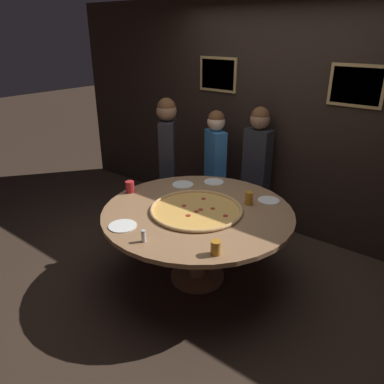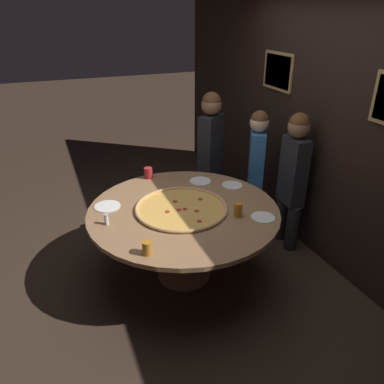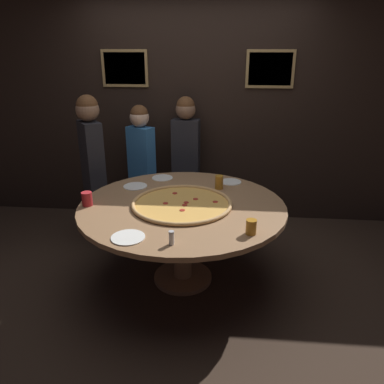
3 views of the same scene
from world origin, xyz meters
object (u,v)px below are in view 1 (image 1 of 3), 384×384
(dining_table, at_px, (198,221))
(white_plate_beside_cup, at_px, (183,184))
(drink_cup_near_right, at_px, (249,198))
(white_plate_right_side, at_px, (214,182))
(drink_cup_front_edge, at_px, (130,187))
(diner_side_left, at_px, (215,161))
(drink_cup_far_right, at_px, (216,248))
(diner_far_left, at_px, (257,162))
(white_plate_far_back, at_px, (269,200))
(diner_far_right, at_px, (168,155))
(white_plate_near_front, at_px, (123,226))
(condiment_shaker, at_px, (144,236))
(giant_pizza, at_px, (196,209))

(dining_table, bearing_deg, white_plate_beside_cup, 142.47)
(drink_cup_near_right, bearing_deg, white_plate_right_side, 156.78)
(drink_cup_front_edge, xyz_separation_m, diner_side_left, (0.19, 1.21, -0.01))
(dining_table, bearing_deg, drink_cup_far_right, -42.23)
(drink_cup_near_right, bearing_deg, diner_far_left, 115.11)
(drink_cup_near_right, relative_size, white_plate_far_back, 0.62)
(diner_far_right, bearing_deg, white_plate_near_front, 171.83)
(drink_cup_far_right, bearing_deg, dining_table, 137.77)
(diner_side_left, bearing_deg, condiment_shaker, 136.35)
(dining_table, relative_size, diner_far_left, 1.17)
(diner_side_left, bearing_deg, drink_cup_front_edge, 108.93)
(drink_cup_far_right, relative_size, white_plate_beside_cup, 0.48)
(condiment_shaker, bearing_deg, white_plate_far_back, 72.59)
(dining_table, distance_m, white_plate_far_back, 0.72)
(drink_cup_front_edge, height_order, diner_far_left, diner_far_left)
(condiment_shaker, height_order, diner_far_right, diner_far_right)
(condiment_shaker, bearing_deg, drink_cup_far_right, 20.50)
(white_plate_right_side, distance_m, white_plate_far_back, 0.69)
(drink_cup_front_edge, relative_size, drink_cup_far_right, 1.07)
(drink_cup_near_right, bearing_deg, drink_cup_far_right, -74.55)
(drink_cup_near_right, height_order, diner_side_left, diner_side_left)
(dining_table, bearing_deg, white_plate_far_back, 54.85)
(white_plate_beside_cup, distance_m, diner_far_left, 0.96)
(drink_cup_near_right, distance_m, diner_side_left, 1.14)
(drink_cup_far_right, relative_size, diner_side_left, 0.08)
(white_plate_near_front, distance_m, diner_far_right, 1.54)
(white_plate_beside_cup, bearing_deg, white_plate_right_side, 50.97)
(white_plate_beside_cup, relative_size, diner_side_left, 0.16)
(giant_pizza, distance_m, condiment_shaker, 0.67)
(diner_far_left, bearing_deg, drink_cup_near_right, 119.75)
(giant_pizza, bearing_deg, white_plate_near_front, -116.05)
(diner_far_right, bearing_deg, white_plate_right_side, -132.83)
(giant_pizza, height_order, drink_cup_front_edge, drink_cup_front_edge)
(dining_table, height_order, drink_cup_far_right, drink_cup_far_right)
(giant_pizza, relative_size, white_plate_far_back, 4.09)
(white_plate_beside_cup, relative_size, white_plate_right_side, 1.08)
(white_plate_near_front, distance_m, diner_far_left, 1.89)
(dining_table, xyz_separation_m, drink_cup_near_right, (0.30, 0.39, 0.18))
(white_plate_right_side, bearing_deg, diner_far_right, 172.94)
(drink_cup_near_right, bearing_deg, white_plate_beside_cup, -178.69)
(dining_table, relative_size, drink_cup_front_edge, 14.98)
(white_plate_far_back, relative_size, diner_side_left, 0.15)
(white_plate_far_back, relative_size, diner_far_right, 0.13)
(dining_table, bearing_deg, giant_pizza, -101.94)
(white_plate_far_back, bearing_deg, drink_cup_near_right, -120.48)
(white_plate_near_front, bearing_deg, white_plate_right_side, 88.75)
(white_plate_beside_cup, relative_size, white_plate_far_back, 1.09)
(drink_cup_front_edge, relative_size, white_plate_far_back, 0.56)
(condiment_shaker, bearing_deg, drink_cup_front_edge, 143.13)
(drink_cup_front_edge, height_order, drink_cup_near_right, drink_cup_near_right)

